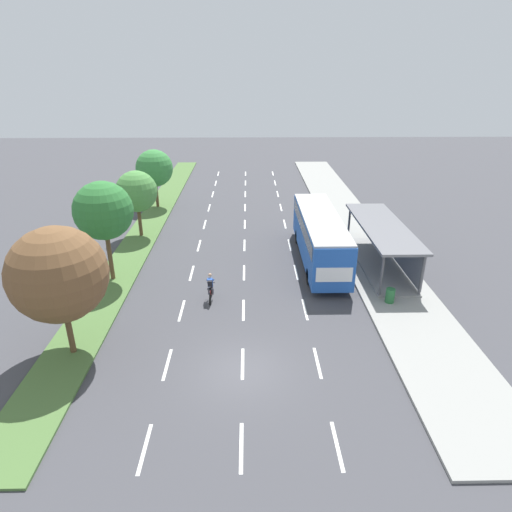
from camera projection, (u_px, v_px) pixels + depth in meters
name	position (u px, v px, depth m)	size (l,w,h in m)	color
ground_plane	(243.00, 371.00, 19.84)	(140.00, 140.00, 0.00)	#424247
median_strip	(150.00, 224.00, 37.99)	(2.60, 52.00, 0.12)	#4C7038
sidewalk_right	(350.00, 223.00, 38.28)	(4.50, 52.00, 0.15)	gray
lane_divider_left	(202.00, 234.00, 35.82)	(0.14, 46.03, 0.01)	white
lane_divider_center	(245.00, 234.00, 35.88)	(0.14, 46.03, 0.01)	white
lane_divider_right	(287.00, 234.00, 35.94)	(0.14, 46.03, 0.01)	white
bus_shelter	(385.00, 241.00, 29.39)	(2.90, 9.85, 2.86)	gray
bus	(320.00, 234.00, 30.14)	(2.54, 11.29, 3.37)	#2356B2
cyclist	(210.00, 288.00, 25.47)	(0.46, 1.82, 1.71)	black
median_tree_nearest	(58.00, 274.00, 19.34)	(4.37, 4.37, 6.30)	brown
median_tree_second	(103.00, 211.00, 26.34)	(3.58, 3.58, 6.35)	brown
median_tree_third	(137.00, 192.00, 33.89)	(3.21, 3.21, 5.23)	brown
median_tree_fourth	(154.00, 168.00, 41.02)	(3.46, 3.46, 5.47)	brown
trash_bin	(390.00, 296.00, 25.11)	(0.52, 0.52, 0.85)	#286B38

